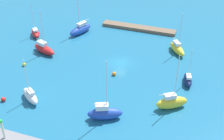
{
  "coord_description": "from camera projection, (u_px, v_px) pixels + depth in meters",
  "views": [
    {
      "loc": [
        -17.73,
        56.47,
        37.0
      ],
      "look_at": [
        0.0,
        5.53,
        1.5
      ],
      "focal_mm": 49.86,
      "sensor_mm": 36.0,
      "label": 1
    }
  ],
  "objects": [
    {
      "name": "sailboat_white_east_end",
      "position": [
        30.0,
        96.0,
        58.04
      ],
      "size": [
        5.36,
        4.45,
        8.85
      ],
      "rotation": [
        0.0,
        0.0,
        5.67
      ],
      "color": "white",
      "rests_on": "water"
    },
    {
      "name": "sailboat_blue_far_south",
      "position": [
        80.0,
        29.0,
        81.34
      ],
      "size": [
        4.61,
        7.52,
        11.7
      ],
      "rotation": [
        0.0,
        0.0,
        1.19
      ],
      "color": "#2347B2",
      "rests_on": "water"
    },
    {
      "name": "sailboat_navy_off_beacon",
      "position": [
        188.0,
        80.0,
        62.72
      ],
      "size": [
        2.63,
        4.93,
        7.69
      ],
      "rotation": [
        0.0,
        0.0,
        4.97
      ],
      "color": "#141E4C",
      "rests_on": "water"
    },
    {
      "name": "sailboat_red_inner_mooring",
      "position": [
        35.0,
        33.0,
        80.28
      ],
      "size": [
        4.7,
        5.15,
        8.9
      ],
      "rotation": [
        0.0,
        0.0,
        5.4
      ],
      "color": "red",
      "rests_on": "water"
    },
    {
      "name": "mooring_buoy_red",
      "position": [
        3.0,
        99.0,
        58.16
      ],
      "size": [
        0.89,
        0.89,
        0.89
      ],
      "primitive_type": "sphere",
      "color": "red",
      "rests_on": "water"
    },
    {
      "name": "sailboat_yellow_by_breakwater",
      "position": [
        177.0,
        48.0,
        73.04
      ],
      "size": [
        5.18,
        6.1,
        10.1
      ],
      "rotation": [
        0.0,
        0.0,
        2.21
      ],
      "color": "yellow",
      "rests_on": "water"
    },
    {
      "name": "water",
      "position": [
        120.0,
        63.0,
        69.76
      ],
      "size": [
        160.0,
        160.0,
        0.0
      ],
      "primitive_type": "plane",
      "color": "#1E668C",
      "rests_on": "ground"
    },
    {
      "name": "sailboat_blue_mid_basin",
      "position": [
        105.0,
        113.0,
        53.7
      ],
      "size": [
        6.4,
        4.23,
        11.83
      ],
      "rotation": [
        0.0,
        0.0,
        3.54
      ],
      "color": "#2347B2",
      "rests_on": "water"
    },
    {
      "name": "mooring_buoy_orange",
      "position": [
        114.0,
        74.0,
        65.36
      ],
      "size": [
        0.83,
        0.83,
        0.83
      ],
      "primitive_type": "sphere",
      "color": "orange",
      "rests_on": "water"
    },
    {
      "name": "harbor_beacon",
      "position": [
        2.0,
        127.0,
        47.31
      ],
      "size": [
        0.56,
        0.56,
        3.73
      ],
      "color": "silver",
      "rests_on": "breakwater"
    },
    {
      "name": "mooring_buoy_yellow",
      "position": [
        24.0,
        64.0,
        68.46
      ],
      "size": [
        0.79,
        0.79,
        0.79
      ],
      "primitive_type": "sphere",
      "color": "yellow",
      "rests_on": "water"
    },
    {
      "name": "sailboat_yellow_center_basin",
      "position": [
        172.0,
        102.0,
        56.08
      ],
      "size": [
        5.98,
        4.73,
        11.1
      ],
      "rotation": [
        0.0,
        0.0,
        3.71
      ],
      "color": "yellow",
      "rests_on": "water"
    },
    {
      "name": "sailboat_red_west_end",
      "position": [
        44.0,
        49.0,
        72.89
      ],
      "size": [
        6.96,
        4.36,
        10.67
      ],
      "rotation": [
        0.0,
        0.0,
        2.77
      ],
      "color": "red",
      "rests_on": "water"
    },
    {
      "name": "pier_dock",
      "position": [
        139.0,
        28.0,
        83.76
      ],
      "size": [
        19.96,
        2.63,
        0.84
      ],
      "primitive_type": "cube",
      "color": "brown",
      "rests_on": "ground"
    }
  ]
}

